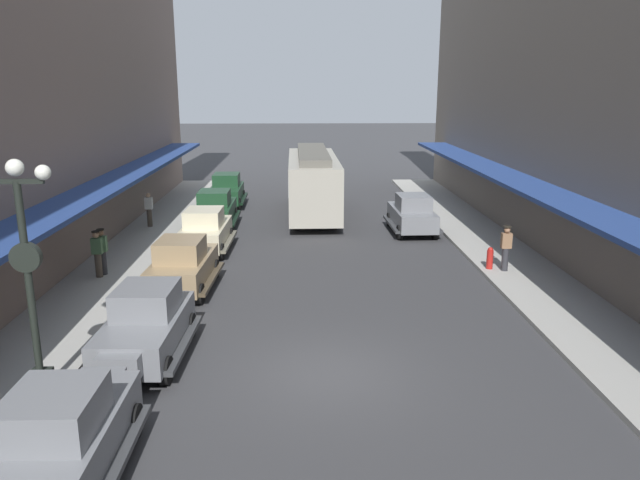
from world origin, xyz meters
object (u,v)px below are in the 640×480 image
at_px(streetcar, 313,180).
at_px(parked_car_4, 146,323).
at_px(parked_car_1, 226,190).
at_px(parked_car_3, 62,434).
at_px(pedestrian_2, 102,251).
at_px(parked_car_5, 183,264).
at_px(pedestrian_3, 97,253).
at_px(parked_car_0, 215,208).
at_px(fire_hydrant, 490,258).
at_px(pedestrian_1, 149,209).
at_px(parked_car_2, 412,213).
at_px(lamp_post_with_clock, 27,269).
at_px(pedestrian_0, 506,248).
at_px(parked_car_6, 205,229).

bearing_deg(streetcar, parked_car_4, -104.80).
bearing_deg(parked_car_1, parked_car_3, -89.77).
height_order(parked_car_1, pedestrian_2, parked_car_1).
xyz_separation_m(parked_car_4, parked_car_5, (-0.05, 5.27, 0.00)).
distance_m(parked_car_1, parked_car_5, 14.95).
xyz_separation_m(parked_car_4, pedestrian_3, (-3.24, 6.42, 0.07)).
bearing_deg(parked_car_4, pedestrian_2, 115.22).
height_order(parked_car_0, fire_hydrant, parked_car_0).
bearing_deg(parked_car_3, streetcar, 77.89).
relative_size(parked_car_5, pedestrian_1, 2.63).
distance_m(parked_car_1, parked_car_3, 25.22).
bearing_deg(pedestrian_2, parked_car_2, 28.15).
bearing_deg(parked_car_5, lamp_post_with_clock, -103.94).
bearing_deg(pedestrian_2, pedestrian_0, -0.11).
relative_size(parked_car_4, lamp_post_with_clock, 0.83).
relative_size(parked_car_2, streetcar, 0.45).
xyz_separation_m(parked_car_1, pedestrian_1, (-3.02, -5.81, 0.05)).
distance_m(parked_car_0, pedestrian_1, 3.13).
xyz_separation_m(parked_car_3, pedestrian_0, (11.59, 11.70, 0.07)).
bearing_deg(fire_hydrant, pedestrian_1, 152.36).
xyz_separation_m(parked_car_6, pedestrian_0, (11.42, -3.58, 0.07)).
distance_m(streetcar, pedestrian_1, 8.51).
distance_m(parked_car_3, parked_car_5, 10.27).
distance_m(parked_car_4, parked_car_5, 5.27).
xyz_separation_m(parked_car_0, parked_car_6, (0.20, -4.52, 0.00)).
relative_size(parked_car_4, parked_car_6, 1.00).
height_order(parked_car_3, pedestrian_2, parked_car_3).
height_order(lamp_post_with_clock, fire_hydrant, lamp_post_with_clock).
bearing_deg(streetcar, fire_hydrant, -58.80).
relative_size(parked_car_3, pedestrian_0, 2.55).
xyz_separation_m(parked_car_0, pedestrian_3, (-3.00, -8.38, 0.07)).
bearing_deg(parked_car_6, parked_car_1, 91.60).
xyz_separation_m(parked_car_0, pedestrian_2, (-2.93, -8.08, 0.07)).
xyz_separation_m(parked_car_4, streetcar, (4.59, 17.37, 0.96)).
bearing_deg(parked_car_1, lamp_post_with_clock, -93.95).
bearing_deg(parked_car_1, pedestrian_2, -101.94).
distance_m(streetcar, pedestrian_0, 12.68).
relative_size(parked_car_2, parked_car_5, 0.99).
relative_size(parked_car_4, pedestrian_0, 2.57).
xyz_separation_m(parked_car_5, parked_car_6, (0.01, 5.01, 0.00)).
bearing_deg(pedestrian_2, parked_car_6, 48.63).
relative_size(parked_car_1, lamp_post_with_clock, 0.83).
distance_m(parked_car_2, parked_car_4, 16.15).
bearing_deg(parked_car_6, pedestrian_1, 128.64).
bearing_deg(pedestrian_0, lamp_post_with_clock, -146.74).
height_order(parked_car_2, streetcar, streetcar).
xyz_separation_m(parked_car_0, streetcar, (4.83, 2.57, 0.96)).
xyz_separation_m(parked_car_0, parked_car_4, (0.24, -14.80, 0.00)).
bearing_deg(parked_car_5, parked_car_0, 91.13).
height_order(lamp_post_with_clock, pedestrian_2, lamp_post_with_clock).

